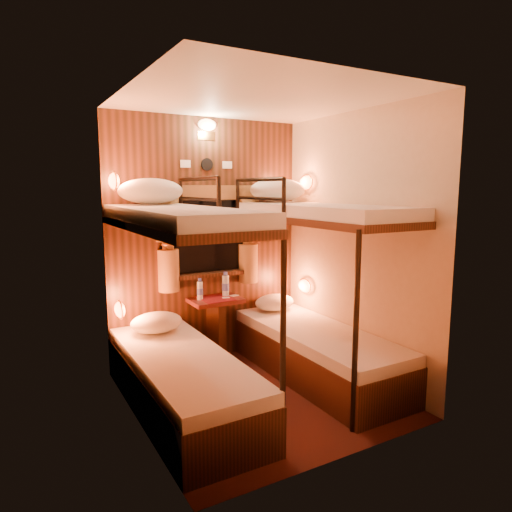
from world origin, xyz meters
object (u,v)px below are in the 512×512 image
bunk_left (181,341)px  bottle_left (200,290)px  bottle_right (226,286)px  bunk_right (317,318)px  table (216,322)px

bunk_left → bottle_left: bunk_left is taller
bunk_left → bottle_right: size_ratio=7.69×
bunk_left → bunk_right: (1.30, 0.00, 0.00)m
bunk_right → bottle_left: size_ratio=9.11×
bottle_right → bunk_right: bearing=-58.0°
bunk_left → bunk_right: 1.30m
bunk_right → table: size_ratio=2.90×
bunk_right → table: (-0.65, 0.78, -0.14)m
bunk_left → bunk_right: size_ratio=1.00×
table → bunk_right: bearing=-50.3°
bunk_right → table: bearing=129.7°
table → bottle_right: bottle_right is taller
bunk_left → bottle_right: bunk_left is taller
bottle_right → bunk_left: bearing=-133.2°
bunk_right → bottle_left: 1.16m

